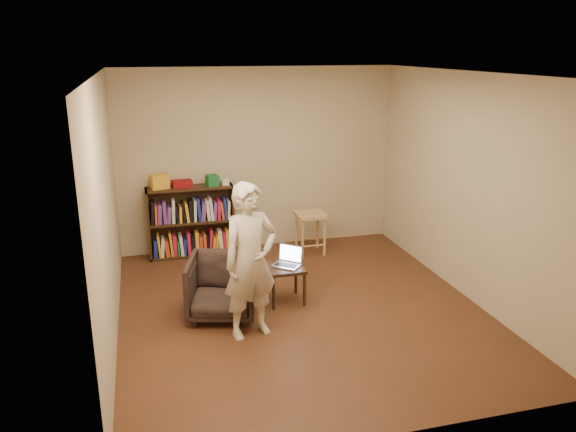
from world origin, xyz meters
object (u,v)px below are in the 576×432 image
object	(u,v)px
bookshelf	(191,225)
stool	(310,221)
side_table	(285,272)
laptop	(288,260)
armchair	(222,287)
person	(250,261)

from	to	relation	value
bookshelf	stool	distance (m)	1.69
side_table	laptop	distance (m)	0.14
armchair	stool	bearing A→B (deg)	62.09
stool	person	distance (m)	2.51
armchair	person	size ratio (longest dim) A/B	0.46
laptop	person	xyz separation A→B (m)	(-0.58, -0.72, 0.32)
side_table	bookshelf	bearing A→B (deg)	116.11
bookshelf	person	bearing A→B (deg)	-81.75
bookshelf	stool	world-z (taller)	bookshelf
side_table	person	xyz separation A→B (m)	(-0.53, -0.68, 0.45)
side_table	laptop	world-z (taller)	laptop
armchair	person	xyz separation A→B (m)	(0.23, -0.50, 0.47)
bookshelf	laptop	xyz separation A→B (m)	(0.94, -1.78, 0.05)
stool	armchair	xyz separation A→B (m)	(-1.51, -1.63, -0.14)
bookshelf	stool	xyz separation A→B (m)	(1.65, -0.37, 0.04)
bookshelf	side_table	size ratio (longest dim) A/B	2.80
bookshelf	armchair	distance (m)	2.01
armchair	side_table	world-z (taller)	armchair
armchair	laptop	distance (m)	0.85
armchair	person	world-z (taller)	person
side_table	stool	bearing A→B (deg)	62.66
stool	person	xyz separation A→B (m)	(-1.29, -2.13, 0.32)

